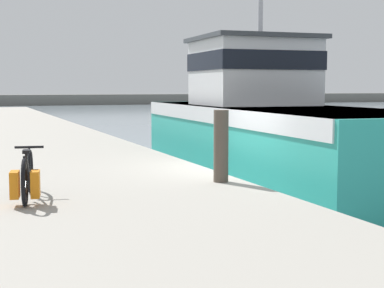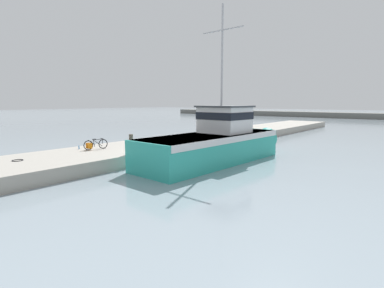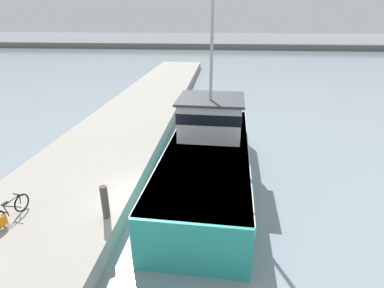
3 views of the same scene
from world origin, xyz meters
The scene contains 6 objects.
ground_plane centered at (0.00, 0.00, 0.00)m, with size 320.00×320.00×0.00m, color #84939E.
dock_pier centered at (-3.85, 0.00, 0.41)m, with size 6.14×80.00×0.82m, color #A39E93.
far_shoreline centered at (30.00, 71.84, 0.72)m, with size 180.00×5.00×1.43m, color slate.
fishing_boat_main centered at (2.23, 3.31, 1.42)m, with size 4.24×13.92×10.70m.
bicycle_touring centered at (-4.61, -2.16, 1.17)m, with size 0.60×1.76×0.76m.
mooring_post centered at (-1.24, -1.54, 1.46)m, with size 0.26×0.26×1.27m, color #51473D.
Camera 1 is at (-5.39, -10.96, 2.50)m, focal length 55.00 mm.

